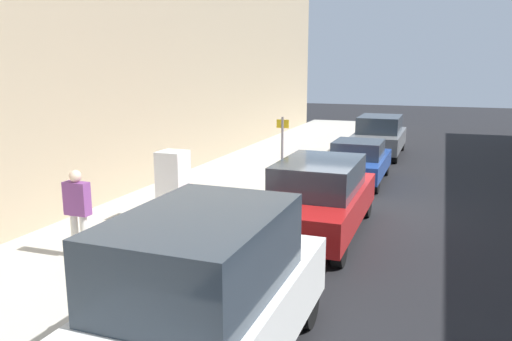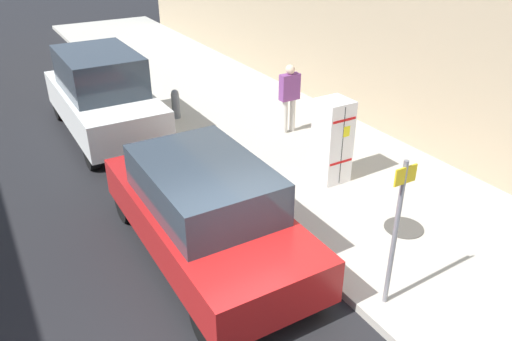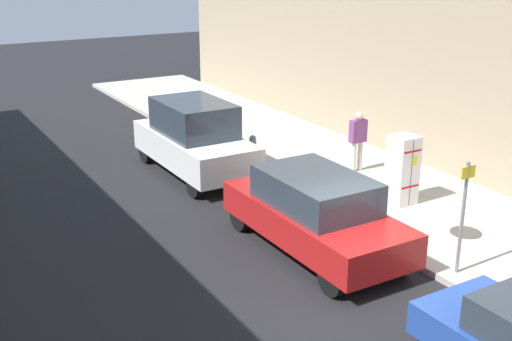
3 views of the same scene
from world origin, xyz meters
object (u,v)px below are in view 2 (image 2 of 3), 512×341
at_px(discarded_refrigerator, 332,141).
at_px(fire_hydrant, 176,103).
at_px(parked_suv_red, 205,210).
at_px(parked_van_white, 103,95).
at_px(pedestrian_walking_far, 289,93).
at_px(street_sign_post, 396,227).

xyz_separation_m(discarded_refrigerator, fire_hydrant, (1.45, -4.90, -0.47)).
bearing_deg(parked_suv_red, discarded_refrigerator, -165.10).
bearing_deg(discarded_refrigerator, parked_van_white, -56.96).
bearing_deg(discarded_refrigerator, pedestrian_walking_far, -104.43).
xyz_separation_m(street_sign_post, parked_suv_red, (1.68, -2.50, -0.54)).
height_order(pedestrian_walking_far, parked_suv_red, pedestrian_walking_far).
bearing_deg(parked_van_white, parked_suv_red, 90.00).
bearing_deg(parked_van_white, pedestrian_walking_far, 147.35).
height_order(fire_hydrant, pedestrian_walking_far, pedestrian_walking_far).
bearing_deg(parked_suv_red, parked_van_white, -90.00).
distance_m(street_sign_post, pedestrian_walking_far, 6.35).
height_order(street_sign_post, parked_van_white, street_sign_post).
xyz_separation_m(discarded_refrigerator, parked_suv_red, (3.30, 0.88, -0.12)).
height_order(discarded_refrigerator, parked_van_white, parked_van_white).
bearing_deg(parked_suv_red, street_sign_post, 123.89).
bearing_deg(parked_suv_red, fire_hydrant, -107.78).
distance_m(pedestrian_walking_far, parked_van_white, 4.70).
bearing_deg(fire_hydrant, street_sign_post, 88.80).
relative_size(street_sign_post, parked_van_white, 0.49).
bearing_deg(discarded_refrigerator, street_sign_post, 64.40).
height_order(street_sign_post, fire_hydrant, street_sign_post).
bearing_deg(discarded_refrigerator, parked_suv_red, 14.90).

